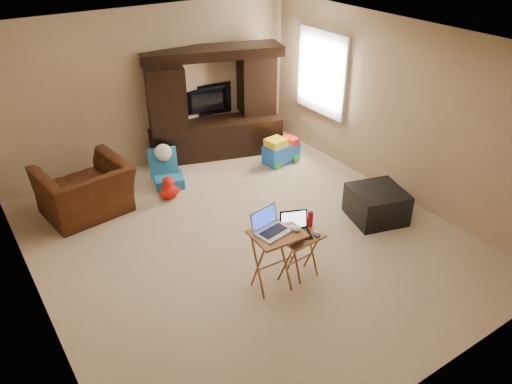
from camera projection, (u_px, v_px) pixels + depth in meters
floor at (247, 239)px, 6.47m from camera, size 5.50×5.50×0.00m
ceiling at (245, 44)px, 5.21m from camera, size 5.50×5.50×0.00m
wall_back at (151, 89)px, 7.82m from camera, size 5.00×0.00×5.00m
wall_front at (439, 278)px, 3.86m from camera, size 5.00×0.00×5.00m
wall_left at (21, 216)px, 4.63m from camera, size 0.00×5.50×5.50m
wall_right at (395, 109)px, 7.05m from camera, size 0.00×5.50×5.50m
window_pane at (323, 72)px, 8.08m from camera, size 0.00×1.20×1.20m
window_frame at (322, 73)px, 8.07m from camera, size 0.06×1.14×1.34m
entertainment_center at (214, 104)px, 8.21m from camera, size 2.30×1.21×1.83m
television at (208, 102)px, 8.39m from camera, size 0.94×0.24×0.54m
recliner at (86, 190)px, 6.82m from camera, size 1.25×1.13×0.74m
child_rocker at (168, 169)px, 7.56m from camera, size 0.56×0.59×0.57m
plush_toy at (169, 188)px, 7.27m from camera, size 0.33×0.27×0.37m
push_toy at (281, 150)px, 8.28m from camera, size 0.66×0.51×0.46m
ottoman at (377, 204)px, 6.79m from camera, size 0.84×0.84×0.44m
tray_table_left at (277, 259)px, 5.52m from camera, size 0.57×0.47×0.71m
tray_table_right at (299, 257)px, 5.65m from camera, size 0.49×0.40×0.60m
laptop_left at (274, 223)px, 5.28m from camera, size 0.42×0.36×0.24m
laptop_right at (297, 226)px, 5.43m from camera, size 0.39×0.36×0.24m
mouse_left at (295, 228)px, 5.36m from camera, size 0.13×0.17×0.06m
mouse_right at (317, 234)px, 5.46m from camera, size 0.09×0.13×0.05m
water_bottle at (310, 219)px, 5.60m from camera, size 0.06×0.06×0.19m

